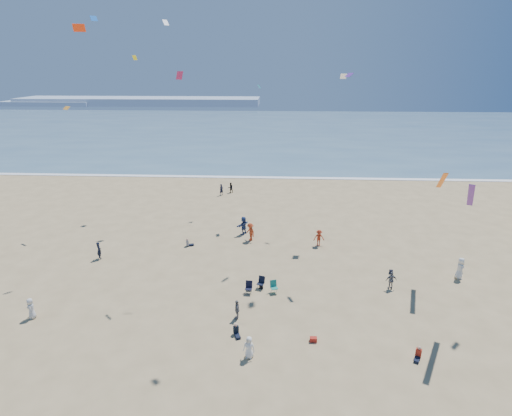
{
  "coord_description": "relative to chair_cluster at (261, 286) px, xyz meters",
  "views": [
    {
      "loc": [
        3.27,
        -16.8,
        16.88
      ],
      "look_at": [
        2.0,
        8.0,
        8.03
      ],
      "focal_mm": 28.0,
      "sensor_mm": 36.0,
      "label": 1
    }
  ],
  "objects": [
    {
      "name": "navy_bag",
      "position": [
        11.07,
        3.51,
        -0.33
      ],
      "size": [
        0.28,
        0.18,
        0.34
      ],
      "primitive_type": "cube",
      "color": "black",
      "rests_on": "ground"
    },
    {
      "name": "white_tote",
      "position": [
        -0.91,
        0.14,
        -0.3
      ],
      "size": [
        0.35,
        0.2,
        0.4
      ],
      "primitive_type": "cube",
      "color": "silver",
      "rests_on": "ground"
    },
    {
      "name": "surf_line",
      "position": [
        -2.26,
        34.24,
        -0.46
      ],
      "size": [
        220.0,
        1.2,
        0.08
      ],
      "primitive_type": "cube",
      "color": "white",
      "rests_on": "ground"
    },
    {
      "name": "ground",
      "position": [
        -2.26,
        -10.76,
        -0.5
      ],
      "size": [
        220.0,
        220.0,
        0.0
      ],
      "primitive_type": "plane",
      "color": "tan",
      "rests_on": "ground"
    },
    {
      "name": "chair_cluster",
      "position": [
        0.0,
        0.0,
        0.0
      ],
      "size": [
        2.7,
        1.51,
        1.0
      ],
      "color": "black",
      "rests_on": "ground"
    },
    {
      "name": "kites_aloft",
      "position": [
        6.73,
        2.54,
        14.59
      ],
      "size": [
        40.39,
        39.72,
        25.12
      ],
      "color": "#622DA0",
      "rests_on": "ground"
    },
    {
      "name": "seated_group",
      "position": [
        0.23,
        -6.24,
        -0.08
      ],
      "size": [
        18.48,
        22.8,
        0.84
      ],
      "color": "white",
      "rests_on": "ground"
    },
    {
      "name": "headland_near",
      "position": [
        -102.26,
        154.24,
        0.5
      ],
      "size": [
        40.0,
        14.0,
        2.0
      ],
      "primitive_type": "cube",
      "color": "#7A8EA8",
      "rests_on": "ground"
    },
    {
      "name": "cooler",
      "position": [
        3.63,
        -5.9,
        -0.35
      ],
      "size": [
        0.45,
        0.3,
        0.3
      ],
      "primitive_type": "cube",
      "color": "#A62117",
      "rests_on": "ground"
    },
    {
      "name": "ocean",
      "position": [
        -2.26,
        84.24,
        -0.47
      ],
      "size": [
        220.0,
        100.0,
        0.06
      ],
      "primitive_type": "cube",
      "color": "#476B84",
      "rests_on": "ground"
    },
    {
      "name": "black_backpack",
      "position": [
        -0.02,
        0.49,
        -0.31
      ],
      "size": [
        0.3,
        0.22,
        0.38
      ],
      "primitive_type": "cube",
      "color": "black",
      "rests_on": "ground"
    },
    {
      "name": "headland_far",
      "position": [
        -62.26,
        159.24,
        1.1
      ],
      "size": [
        110.0,
        20.0,
        3.2
      ],
      "primitive_type": "cube",
      "color": "#7A8EA8",
      "rests_on": "ground"
    },
    {
      "name": "standing_flyers",
      "position": [
        0.99,
        4.01,
        0.35
      ],
      "size": [
        33.34,
        47.41,
        1.95
      ],
      "color": "white",
      "rests_on": "ground"
    }
  ]
}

